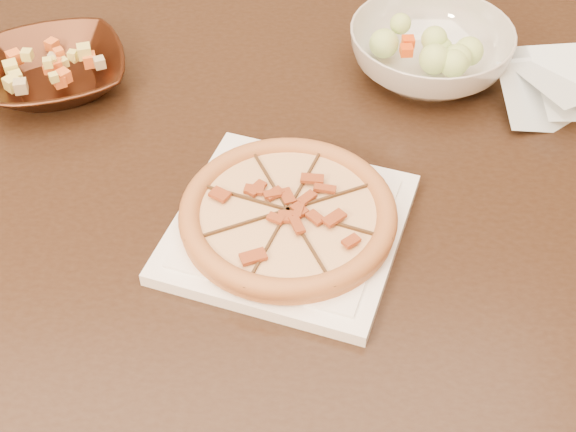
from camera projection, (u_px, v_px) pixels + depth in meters
name	position (u px, v px, depth m)	size (l,w,h in m)	color
dining_table	(197.00, 218.00, 1.16)	(1.59, 1.13, 0.75)	black
plate	(288.00, 227.00, 1.00)	(0.36, 0.36, 0.02)	white
pizza	(288.00, 214.00, 0.99)	(0.27, 0.27, 0.03)	#CA7445
bronze_bowl	(55.00, 73.00, 1.20)	(0.21, 0.21, 0.05)	#3B1F13
mixed_dish	(49.00, 50.00, 1.17)	(0.11, 0.11, 0.03)	tan
salad_bowl	(430.00, 52.00, 1.22)	(0.25, 0.25, 0.08)	silver
salad	(435.00, 20.00, 1.18)	(0.10, 0.13, 0.04)	#D0EC95
cling_film	(548.00, 92.00, 1.17)	(0.14, 0.12, 0.05)	silver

